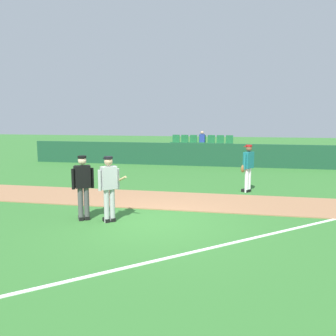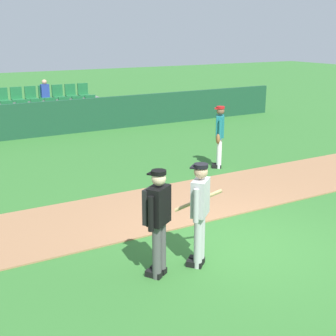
% 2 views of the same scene
% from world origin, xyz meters
% --- Properties ---
extents(ground_plane, '(80.00, 80.00, 0.00)m').
position_xyz_m(ground_plane, '(0.00, 0.00, 0.00)').
color(ground_plane, '#33702D').
extents(infield_dirt_path, '(28.00, 2.49, 0.03)m').
position_xyz_m(infield_dirt_path, '(0.00, 2.38, 0.01)').
color(infield_dirt_path, '#9E704C').
rests_on(infield_dirt_path, ground).
extents(dugout_fence, '(20.00, 0.16, 1.28)m').
position_xyz_m(dugout_fence, '(0.00, 10.88, 0.64)').
color(dugout_fence, '#19472D').
rests_on(dugout_fence, ground).
extents(stadium_bleachers, '(4.45, 2.10, 1.90)m').
position_xyz_m(stadium_bleachers, '(-0.00, 12.33, 0.49)').
color(stadium_bleachers, slate).
rests_on(stadium_bleachers, ground).
extents(batter_grey_jersey, '(0.71, 0.69, 1.76)m').
position_xyz_m(batter_grey_jersey, '(-1.13, -0.28, 0.97)').
color(batter_grey_jersey, '#B2B2B2').
rests_on(batter_grey_jersey, ground).
extents(umpire_home_plate, '(0.53, 0.46, 1.76)m').
position_xyz_m(umpire_home_plate, '(-1.89, -0.25, 1.00)').
color(umpire_home_plate, '#4C4C4C').
rests_on(umpire_home_plate, ground).
extents(runner_teal_jersey, '(0.51, 0.56, 1.76)m').
position_xyz_m(runner_teal_jersey, '(2.55, 4.27, 0.96)').
color(runner_teal_jersey, white).
rests_on(runner_teal_jersey, ground).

